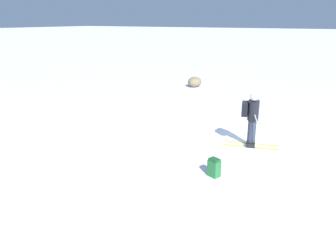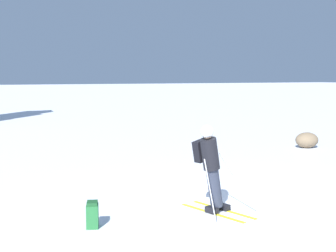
{
  "view_description": "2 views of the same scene",
  "coord_description": "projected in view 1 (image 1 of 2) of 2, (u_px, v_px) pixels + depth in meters",
  "views": [
    {
      "loc": [
        -11.1,
        -2.7,
        3.94
      ],
      "look_at": [
        -2.56,
        2.28,
        0.71
      ],
      "focal_mm": 35.0,
      "sensor_mm": 36.0,
      "label": 1
    },
    {
      "loc": [
        -6.31,
        -8.11,
        2.84
      ],
      "look_at": [
        -0.28,
        3.97,
        1.39
      ],
      "focal_mm": 50.0,
      "sensor_mm": 36.0,
      "label": 2
    }
  ],
  "objects": [
    {
      "name": "skier",
      "position": [
        252.0,
        116.0,
        10.23
      ],
      "size": [
        1.28,
        1.82,
        1.89
      ],
      "rotation": [
        0.0,
        0.0,
        0.25
      ],
      "color": "yellow",
      "rests_on": "ground"
    },
    {
      "name": "spare_backpack",
      "position": [
        214.0,
        168.0,
        8.56
      ],
      "size": [
        0.31,
        0.36,
        0.5
      ],
      "rotation": [
        0.0,
        0.0,
        1.21
      ],
      "color": "#236633",
      "rests_on": "ground"
    },
    {
      "name": "exposed_boulder_1",
      "position": [
        195.0,
        82.0,
        19.97
      ],
      "size": [
        0.95,
        0.81,
        0.62
      ],
      "primitive_type": "ellipsoid",
      "color": "#7A664C",
      "rests_on": "ground"
    },
    {
      "name": "ground_plane",
      "position": [
        260.0,
        136.0,
        11.63
      ],
      "size": [
        300.0,
        300.0,
        0.0
      ],
      "primitive_type": "plane",
      "color": "white"
    }
  ]
}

